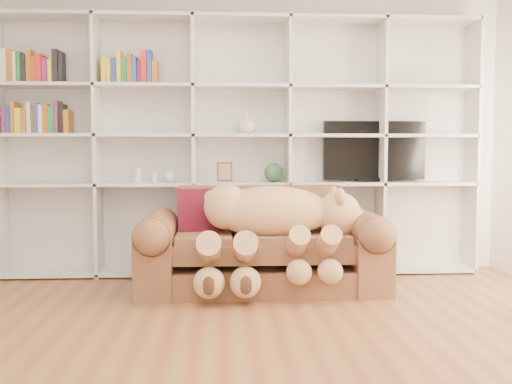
{
  "coord_description": "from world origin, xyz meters",
  "views": [
    {
      "loc": [
        -0.18,
        -3.01,
        1.15
      ],
      "look_at": [
        0.1,
        1.63,
        0.82
      ],
      "focal_mm": 40.0,
      "sensor_mm": 36.0,
      "label": 1
    }
  ],
  "objects": [
    {
      "name": "wall_back",
      "position": [
        0.0,
        2.5,
        1.35
      ],
      "size": [
        5.0,
        0.02,
        2.7
      ],
      "primitive_type": "cube",
      "color": "white",
      "rests_on": "floor"
    },
    {
      "name": "bookshelf",
      "position": [
        -0.24,
        2.36,
        1.31
      ],
      "size": [
        4.43,
        0.35,
        2.4
      ],
      "color": "silver",
      "rests_on": "floor"
    },
    {
      "name": "tv",
      "position": [
        1.27,
        2.35,
        1.15
      ],
      "size": [
        0.97,
        0.18,
        0.57
      ],
      "color": "black",
      "rests_on": "bookshelf"
    },
    {
      "name": "figurine_tall",
      "position": [
        -0.96,
        2.3,
        0.93
      ],
      "size": [
        0.07,
        0.07,
        0.14
      ],
      "primitive_type": "cylinder",
      "rotation": [
        0.0,
        0.0,
        0.01
      ],
      "color": "beige",
      "rests_on": "bookshelf"
    },
    {
      "name": "shelf_vase",
      "position": [
        0.04,
        2.3,
        1.41
      ],
      "size": [
        0.24,
        0.24,
        0.19
      ],
      "primitive_type": "imported",
      "rotation": [
        0.0,
        0.0,
        0.42
      ],
      "color": "beige",
      "rests_on": "bookshelf"
    },
    {
      "name": "figurine_short",
      "position": [
        -0.8,
        2.3,
        0.92
      ],
      "size": [
        0.08,
        0.08,
        0.1
      ],
      "primitive_type": "cylinder",
      "rotation": [
        0.0,
        0.0,
        0.38
      ],
      "color": "beige",
      "rests_on": "bookshelf"
    },
    {
      "name": "snow_globe",
      "position": [
        -0.67,
        2.3,
        0.92
      ],
      "size": [
        0.1,
        0.1,
        0.1
      ],
      "primitive_type": "sphere",
      "color": "white",
      "rests_on": "bookshelf"
    },
    {
      "name": "throw_pillow",
      "position": [
        -0.36,
        1.85,
        0.63
      ],
      "size": [
        0.41,
        0.25,
        0.41
      ],
      "primitive_type": "cube",
      "rotation": [
        -0.24,
        0.0,
        0.09
      ],
      "color": "#570F1E",
      "rests_on": "sofa"
    },
    {
      "name": "floor",
      "position": [
        0.0,
        0.0,
        0.0
      ],
      "size": [
        5.0,
        5.0,
        0.0
      ],
      "primitive_type": "plane",
      "color": "brown",
      "rests_on": "ground"
    },
    {
      "name": "green_vase",
      "position": [
        0.3,
        2.3,
        0.95
      ],
      "size": [
        0.18,
        0.18,
        0.18
      ],
      "primitive_type": "sphere",
      "color": "#316036",
      "rests_on": "bookshelf"
    },
    {
      "name": "sofa",
      "position": [
        0.15,
        1.71,
        0.32
      ],
      "size": [
        2.02,
        0.87,
        0.85
      ],
      "color": "brown",
      "rests_on": "floor"
    },
    {
      "name": "picture_frame",
      "position": [
        -0.16,
        2.3,
        0.96
      ],
      "size": [
        0.15,
        0.03,
        0.18
      ],
      "primitive_type": "cube",
      "rotation": [
        0.0,
        0.0,
        0.01
      ],
      "color": "brown",
      "rests_on": "bookshelf"
    },
    {
      "name": "teddy_bear",
      "position": [
        0.23,
        1.54,
        0.58
      ],
      "size": [
        1.43,
        0.8,
        0.83
      ],
      "rotation": [
        0.0,
        0.0,
        -0.04
      ],
      "color": "tan",
      "rests_on": "sofa"
    }
  ]
}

